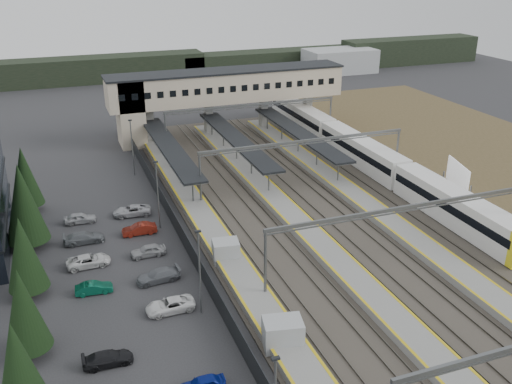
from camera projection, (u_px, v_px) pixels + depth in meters
name	position (u px, v px, depth m)	size (l,w,h in m)	color
ground	(255.00, 255.00, 59.53)	(220.00, 220.00, 0.00)	#2B2B2D
conifer_row	(23.00, 271.00, 47.27)	(4.42, 49.82, 9.50)	black
car_park	(135.00, 297.00, 51.23)	(10.54, 44.74, 1.27)	maroon
lampposts	(175.00, 225.00, 56.36)	(0.50, 53.25, 8.07)	slate
fence	(183.00, 236.00, 61.38)	(0.08, 90.00, 2.00)	#26282B
relay_cabin_near	(283.00, 335.00, 45.11)	(3.49, 2.85, 2.59)	#A7AAAD
relay_cabin_far	(226.00, 252.00, 57.76)	(2.92, 2.55, 2.40)	#A7AAAD
rail_corridor	(315.00, 220.00, 66.72)	(34.00, 90.00, 0.92)	#3E3831
canopies	(236.00, 139.00, 83.58)	(23.10, 30.00, 3.28)	black
footbridge	(212.00, 90.00, 95.21)	(40.40, 6.40, 11.20)	beige
gantries	(347.00, 178.00, 63.63)	(28.40, 62.28, 7.17)	slate
train	(363.00, 153.00, 83.26)	(3.03, 63.42, 3.82)	white
billboard	(458.00, 176.00, 70.71)	(1.77, 6.02, 5.30)	slate
treeline_far	(218.00, 64.00, 145.75)	(170.00, 19.00, 7.00)	black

